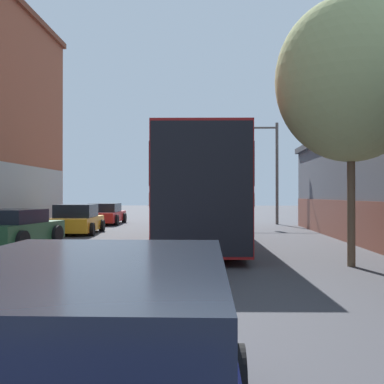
# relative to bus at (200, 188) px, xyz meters

# --- Properties ---
(lane_center_line) EXTENTS (0.14, 45.41, 0.01)m
(lane_center_line) POSITION_rel_bus_xyz_m (-1.96, -1.49, -2.03)
(lane_center_line) COLOR silver
(lane_center_line) RESTS_ON ground_plane
(bus) EXTENTS (3.12, 11.29, 3.64)m
(bus) POSITION_rel_bus_xyz_m (0.00, 0.00, 0.00)
(bus) COLOR maroon
(bus) RESTS_ON ground_plane
(parked_car_left_near) EXTENTS (2.48, 4.00, 1.30)m
(parked_car_left_near) POSITION_rel_bus_xyz_m (-6.30, -1.40, -1.40)
(parked_car_left_near) COLOR #285633
(parked_car_left_near) RESTS_ON ground_plane
(parked_car_left_mid) EXTENTS (2.19, 3.89, 1.36)m
(parked_car_left_mid) POSITION_rel_bus_xyz_m (-5.79, 4.10, -1.40)
(parked_car_left_mid) COLOR orange
(parked_car_left_mid) RESTS_ON ground_plane
(parked_car_left_far) EXTENTS (2.07, 4.32, 1.28)m
(parked_car_left_far) POSITION_rel_bus_xyz_m (-6.08, 10.99, -1.42)
(parked_car_left_far) COLOR red
(parked_car_left_far) RESTS_ON ground_plane
(traffic_signal_gantry) EXTENTS (7.45, 0.36, 6.21)m
(traffic_signal_gantry) POSITION_rel_bus_xyz_m (1.93, 11.20, 2.58)
(traffic_signal_gantry) COLOR #514C47
(traffic_signal_gantry) RESTS_ON ground_plane
(street_tree_near) EXTENTS (3.76, 3.38, 6.74)m
(street_tree_near) POSITION_rel_bus_xyz_m (3.89, -5.00, 2.63)
(street_tree_near) COLOR brown
(street_tree_near) RESTS_ON ground_plane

